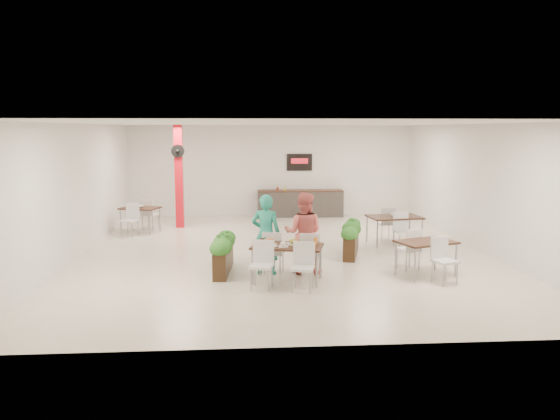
{
  "coord_description": "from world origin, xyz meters",
  "views": [
    {
      "loc": [
        -1.05,
        -13.33,
        3.06
      ],
      "look_at": [
        -0.12,
        -0.15,
        1.1
      ],
      "focal_mm": 35.0,
      "sensor_mm": 36.0,
      "label": 1
    }
  ],
  "objects_px": {
    "service_counter": "(300,203)",
    "side_table_b": "(394,220)",
    "diner_woman": "(303,233)",
    "side_table_a": "(140,212)",
    "diner_man": "(266,234)",
    "planter_left": "(223,250)",
    "red_column": "(179,175)",
    "main_table": "(287,251)",
    "planter_right": "(351,235)",
    "side_table_c": "(426,247)"
  },
  "relations": [
    {
      "from": "service_counter",
      "to": "side_table_b",
      "type": "xyz_separation_m",
      "value": [
        2.03,
        -4.8,
        0.15
      ]
    },
    {
      "from": "diner_woman",
      "to": "side_table_a",
      "type": "distance_m",
      "value": 6.64
    },
    {
      "from": "diner_man",
      "to": "diner_woman",
      "type": "relative_size",
      "value": 0.98
    },
    {
      "from": "diner_man",
      "to": "planter_left",
      "type": "xyz_separation_m",
      "value": [
        -0.91,
        0.21,
        -0.36
      ]
    },
    {
      "from": "diner_woman",
      "to": "red_column",
      "type": "bearing_deg",
      "value": -45.85
    },
    {
      "from": "main_table",
      "to": "diner_man",
      "type": "bearing_deg",
      "value": 120.84
    },
    {
      "from": "planter_right",
      "to": "planter_left",
      "type": "bearing_deg",
      "value": -155.31
    },
    {
      "from": "service_counter",
      "to": "planter_right",
      "type": "bearing_deg",
      "value": -84.12
    },
    {
      "from": "service_counter",
      "to": "side_table_b",
      "type": "relative_size",
      "value": 1.81
    },
    {
      "from": "planter_left",
      "to": "side_table_a",
      "type": "relative_size",
      "value": 1.05
    },
    {
      "from": "diner_woman",
      "to": "planter_left",
      "type": "relative_size",
      "value": 0.99
    },
    {
      "from": "planter_right",
      "to": "side_table_b",
      "type": "bearing_deg",
      "value": 40.69
    },
    {
      "from": "planter_right",
      "to": "side_table_c",
      "type": "bearing_deg",
      "value": -60.64
    },
    {
      "from": "diner_woman",
      "to": "planter_right",
      "type": "height_order",
      "value": "diner_woman"
    },
    {
      "from": "main_table",
      "to": "side_table_b",
      "type": "relative_size",
      "value": 1.13
    },
    {
      "from": "service_counter",
      "to": "diner_woman",
      "type": "bearing_deg",
      "value": -95.6
    },
    {
      "from": "planter_right",
      "to": "side_table_b",
      "type": "xyz_separation_m",
      "value": [
        1.41,
        1.21,
        0.16
      ]
    },
    {
      "from": "side_table_b",
      "to": "side_table_c",
      "type": "relative_size",
      "value": 0.99
    },
    {
      "from": "service_counter",
      "to": "planter_left",
      "type": "relative_size",
      "value": 1.71
    },
    {
      "from": "side_table_b",
      "to": "side_table_c",
      "type": "distance_m",
      "value": 3.29
    },
    {
      "from": "service_counter",
      "to": "diner_woman",
      "type": "relative_size",
      "value": 1.72
    },
    {
      "from": "planter_left",
      "to": "side_table_a",
      "type": "xyz_separation_m",
      "value": [
        -2.63,
        4.81,
        0.13
      ]
    },
    {
      "from": "planter_left",
      "to": "side_table_c",
      "type": "bearing_deg",
      "value": -8.7
    },
    {
      "from": "diner_woman",
      "to": "planter_left",
      "type": "distance_m",
      "value": 1.77
    },
    {
      "from": "service_counter",
      "to": "side_table_c",
      "type": "bearing_deg",
      "value": -77.56
    },
    {
      "from": "diner_man",
      "to": "planter_left",
      "type": "height_order",
      "value": "diner_man"
    },
    {
      "from": "red_column",
      "to": "side_table_c",
      "type": "height_order",
      "value": "red_column"
    },
    {
      "from": "side_table_b",
      "to": "side_table_c",
      "type": "bearing_deg",
      "value": -101.17
    },
    {
      "from": "red_column",
      "to": "diner_woman",
      "type": "relative_size",
      "value": 1.83
    },
    {
      "from": "planter_left",
      "to": "diner_woman",
      "type": "bearing_deg",
      "value": -6.92
    },
    {
      "from": "diner_woman",
      "to": "planter_right",
      "type": "relative_size",
      "value": 1.01
    },
    {
      "from": "main_table",
      "to": "diner_woman",
      "type": "height_order",
      "value": "diner_woman"
    },
    {
      "from": "service_counter",
      "to": "diner_man",
      "type": "xyz_separation_m",
      "value": [
        -1.55,
        -7.64,
        0.36
      ]
    },
    {
      "from": "diner_woman",
      "to": "main_table",
      "type": "bearing_deg",
      "value": 72.58
    },
    {
      "from": "main_table",
      "to": "diner_woman",
      "type": "distance_m",
      "value": 0.81
    },
    {
      "from": "service_counter",
      "to": "diner_man",
      "type": "height_order",
      "value": "service_counter"
    },
    {
      "from": "red_column",
      "to": "diner_man",
      "type": "bearing_deg",
      "value": -67.01
    },
    {
      "from": "planter_right",
      "to": "side_table_c",
      "type": "xyz_separation_m",
      "value": [
        1.16,
        -2.07,
        0.14
      ]
    },
    {
      "from": "planter_left",
      "to": "planter_right",
      "type": "height_order",
      "value": "planter_right"
    },
    {
      "from": "side_table_a",
      "to": "red_column",
      "type": "bearing_deg",
      "value": 54.45
    },
    {
      "from": "red_column",
      "to": "side_table_b",
      "type": "distance_m",
      "value": 6.78
    },
    {
      "from": "planter_left",
      "to": "service_counter",
      "type": "bearing_deg",
      "value": 71.65
    },
    {
      "from": "side_table_c",
      "to": "side_table_b",
      "type": "bearing_deg",
      "value": 66.2
    },
    {
      "from": "main_table",
      "to": "planter_left",
      "type": "height_order",
      "value": "main_table"
    },
    {
      "from": "diner_man",
      "to": "side_table_b",
      "type": "distance_m",
      "value": 4.57
    },
    {
      "from": "main_table",
      "to": "planter_right",
      "type": "xyz_separation_m",
      "value": [
        1.78,
        2.28,
        -0.15
      ]
    },
    {
      "from": "main_table",
      "to": "service_counter",
      "type": "bearing_deg",
      "value": 82.03
    },
    {
      "from": "service_counter",
      "to": "planter_left",
      "type": "height_order",
      "value": "service_counter"
    },
    {
      "from": "red_column",
      "to": "planter_left",
      "type": "xyz_separation_m",
      "value": [
        1.53,
        -5.56,
        -1.15
      ]
    },
    {
      "from": "diner_man",
      "to": "planter_right",
      "type": "height_order",
      "value": "diner_man"
    }
  ]
}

